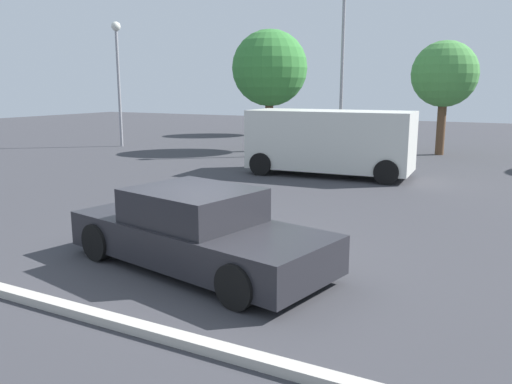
% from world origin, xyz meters
% --- Properties ---
extents(ground_plane, '(80.00, 80.00, 0.00)m').
position_xyz_m(ground_plane, '(0.00, 0.00, 0.00)').
color(ground_plane, '#38383D').
extents(sedan_foreground, '(4.83, 2.65, 1.30)m').
position_xyz_m(sedan_foreground, '(-0.15, -0.20, 0.60)').
color(sedan_foreground, '#232328').
rests_on(sedan_foreground, ground_plane).
extents(dog, '(0.32, 0.58, 0.41)m').
position_xyz_m(dog, '(-1.77, 2.39, 0.26)').
color(dog, beige).
rests_on(dog, ground_plane).
extents(van_white, '(5.46, 2.51, 2.14)m').
position_xyz_m(van_white, '(-1.41, 9.41, 1.16)').
color(van_white, silver).
rests_on(van_white, ground_plane).
extents(parking_curb, '(7.25, 0.20, 0.12)m').
position_xyz_m(parking_curb, '(0.00, -2.50, 0.06)').
color(parking_curb, '#B7B2A8').
rests_on(parking_curb, ground_plane).
extents(light_post_near, '(0.44, 0.44, 7.44)m').
position_xyz_m(light_post_near, '(-2.87, 14.70, 4.94)').
color(light_post_near, gray).
rests_on(light_post_near, ground_plane).
extents(light_post_mid, '(0.44, 0.44, 5.96)m').
position_xyz_m(light_post_mid, '(-13.55, 12.75, 4.09)').
color(light_post_mid, gray).
rests_on(light_post_mid, ground_plane).
extents(tree_back_left, '(3.38, 3.38, 5.43)m').
position_xyz_m(tree_back_left, '(-6.17, 14.45, 3.72)').
color(tree_back_left, brown).
rests_on(tree_back_left, ground_plane).
extents(tree_back_center, '(2.78, 2.78, 4.84)m').
position_xyz_m(tree_back_center, '(0.97, 16.77, 3.41)').
color(tree_back_center, brown).
rests_on(tree_back_center, ground_plane).
extents(tree_back_right, '(3.27, 3.27, 5.09)m').
position_xyz_m(tree_back_right, '(-9.98, 21.85, 3.43)').
color(tree_back_right, brown).
rests_on(tree_back_right, ground_plane).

